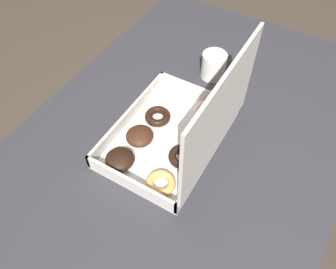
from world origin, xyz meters
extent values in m
plane|color=#42382D|center=(0.00, 0.00, 0.00)|extent=(8.00, 8.00, 0.00)
cube|color=#2D2D33|center=(0.00, 0.00, 0.75)|extent=(1.24, 0.86, 0.03)
cylinder|color=#2D2D33|center=(-0.57, -0.38, 0.37)|extent=(0.06, 0.06, 0.74)
cylinder|color=#2D2D33|center=(-0.57, 0.38, 0.37)|extent=(0.06, 0.06, 0.74)
cube|color=silver|center=(0.07, -0.03, 0.77)|extent=(0.37, 0.26, 0.01)
cube|color=beige|center=(0.07, -0.16, 0.80)|extent=(0.37, 0.01, 0.04)
cube|color=beige|center=(0.07, 0.10, 0.80)|extent=(0.37, 0.01, 0.04)
cube|color=beige|center=(-0.11, -0.03, 0.80)|extent=(0.01, 0.26, 0.04)
cube|color=beige|center=(0.25, -0.03, 0.80)|extent=(0.01, 0.26, 0.04)
cube|color=beige|center=(0.07, 0.11, 0.95)|extent=(0.37, 0.01, 0.26)
ellipsoid|color=white|center=(-0.06, -0.09, 0.79)|extent=(0.08, 0.08, 0.04)
torus|color=black|center=(0.02, -0.09, 0.79)|extent=(0.08, 0.08, 0.02)
ellipsoid|color=#381E11|center=(0.12, -0.09, 0.79)|extent=(0.08, 0.08, 0.04)
ellipsoid|color=black|center=(0.21, -0.10, 0.79)|extent=(0.08, 0.08, 0.04)
torus|color=pink|center=(-0.07, 0.03, 0.78)|extent=(0.08, 0.08, 0.02)
ellipsoid|color=white|center=(0.02, 0.03, 0.79)|extent=(0.08, 0.08, 0.04)
torus|color=black|center=(0.11, 0.04, 0.78)|extent=(0.08, 0.08, 0.02)
torus|color=tan|center=(0.21, 0.03, 0.78)|extent=(0.08, 0.08, 0.02)
cylinder|color=white|center=(-0.23, -0.04, 0.81)|extent=(0.08, 0.08, 0.08)
cylinder|color=black|center=(-0.23, -0.04, 0.85)|extent=(0.06, 0.06, 0.01)
camera|label=1|loc=(0.55, 0.25, 1.50)|focal=35.00mm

